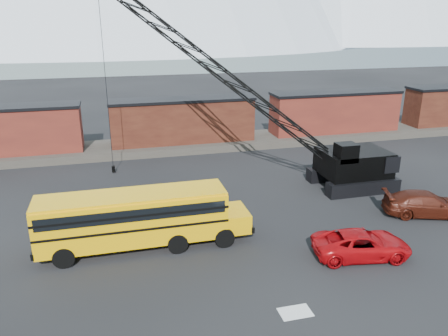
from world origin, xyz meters
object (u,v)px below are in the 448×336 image
at_px(red_pickup, 362,244).
at_px(crawler_crane, 217,69).
at_px(maroon_suv, 426,204).
at_px(school_bus, 140,217).

height_order(red_pickup, crawler_crane, crawler_crane).
bearing_deg(red_pickup, maroon_suv, -53.14).
relative_size(red_pickup, crawler_crane, 0.25).
xyz_separation_m(maroon_suv, crawler_crane, (-11.43, 9.56, 7.74)).
relative_size(school_bus, maroon_suv, 2.20).
xyz_separation_m(red_pickup, crawler_crane, (-4.66, 13.12, 7.79)).
distance_m(school_bus, red_pickup, 11.94).
bearing_deg(red_pickup, school_bus, 79.71).
relative_size(red_pickup, maroon_suv, 0.97).
height_order(maroon_suv, crawler_crane, crawler_crane).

